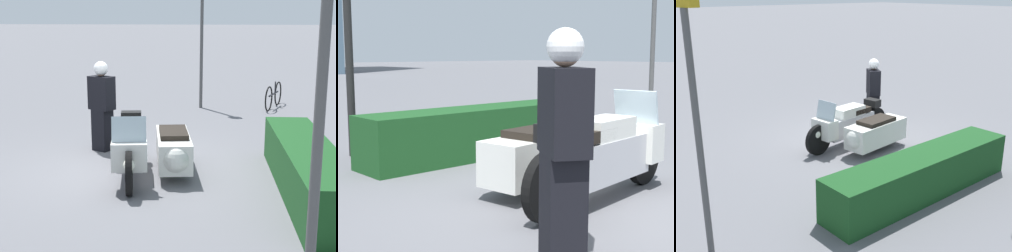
# 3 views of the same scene
# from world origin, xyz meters

# --- Properties ---
(ground_plane) EXTENTS (160.00, 160.00, 0.00)m
(ground_plane) POSITION_xyz_m (0.00, 0.00, 0.00)
(ground_plane) COLOR slate
(police_motorcycle) EXTENTS (2.65, 1.38, 1.17)m
(police_motorcycle) POSITION_xyz_m (0.43, 0.45, 0.48)
(police_motorcycle) COLOR black
(police_motorcycle) RESTS_ON ground
(officer_rider) EXTENTS (0.51, 0.57, 1.78)m
(officer_rider) POSITION_xyz_m (-1.08, -0.71, 0.94)
(officer_rider) COLOR black
(officer_rider) RESTS_ON ground
(hedge_bush_curbside) EXTENTS (4.08, 0.79, 0.76)m
(hedge_bush_curbside) POSITION_xyz_m (1.14, 2.88, 0.38)
(hedge_bush_curbside) COLOR #19471E
(hedge_bush_curbside) RESTS_ON ground
(traffic_light_near) EXTENTS (0.23, 0.29, 3.72)m
(traffic_light_near) POSITION_xyz_m (4.75, 2.17, 2.42)
(traffic_light_near) COLOR #4C4C4C
(traffic_light_near) RESTS_ON ground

